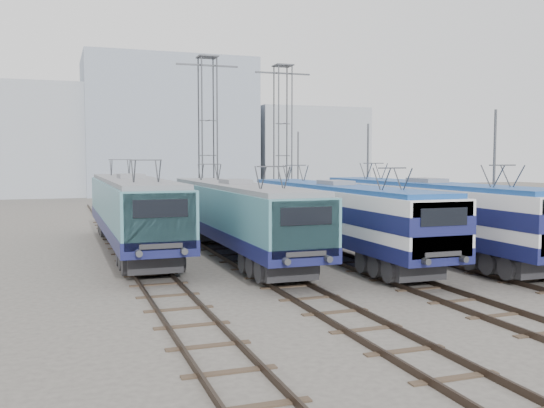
{
  "coord_description": "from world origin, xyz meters",
  "views": [
    {
      "loc": [
        -10.26,
        -20.74,
        4.77
      ],
      "look_at": [
        -0.43,
        7.0,
        2.56
      ],
      "focal_mm": 40.0,
      "sensor_mm": 36.0,
      "label": 1
    }
  ],
  "objects_px": {
    "catenary_tower_east": "(283,135)",
    "mast_rear": "(298,174)",
    "locomotive_center_right": "(337,212)",
    "locomotive_center_left": "(237,213)",
    "locomotive_far_left": "(132,207)",
    "catenary_tower_west": "(208,132)",
    "mast_mid": "(368,178)",
    "locomotive_far_right": "(428,210)",
    "safety_cone": "(522,254)",
    "mast_front": "(494,186)"
  },
  "relations": [
    {
      "from": "catenary_tower_east",
      "to": "mast_rear",
      "type": "distance_m",
      "value": 4.28
    },
    {
      "from": "locomotive_center_right",
      "to": "catenary_tower_east",
      "type": "distance_m",
      "value": 19.69
    },
    {
      "from": "mast_rear",
      "to": "locomotive_center_left",
      "type": "bearing_deg",
      "value": -119.58
    },
    {
      "from": "locomotive_far_left",
      "to": "catenary_tower_west",
      "type": "xyz_separation_m",
      "value": [
        6.75,
        11.6,
        4.34
      ]
    },
    {
      "from": "locomotive_center_right",
      "to": "catenary_tower_west",
      "type": "height_order",
      "value": "catenary_tower_west"
    },
    {
      "from": "catenary_tower_east",
      "to": "mast_mid",
      "type": "bearing_deg",
      "value": -78.14
    },
    {
      "from": "locomotive_far_right",
      "to": "safety_cone",
      "type": "xyz_separation_m",
      "value": [
        2.25,
        -3.88,
        -1.69
      ]
    },
    {
      "from": "locomotive_center_left",
      "to": "mast_rear",
      "type": "bearing_deg",
      "value": 60.42
    },
    {
      "from": "locomotive_far_right",
      "to": "catenary_tower_east",
      "type": "bearing_deg",
      "value": 90.73
    },
    {
      "from": "safety_cone",
      "to": "catenary_tower_east",
      "type": "bearing_deg",
      "value": 96.08
    },
    {
      "from": "catenary_tower_west",
      "to": "mast_front",
      "type": "xyz_separation_m",
      "value": [
        8.6,
        -20.0,
        -3.14
      ]
    },
    {
      "from": "catenary_tower_east",
      "to": "safety_cone",
      "type": "xyz_separation_m",
      "value": [
        2.5,
        -23.46,
        -6.07
      ]
    },
    {
      "from": "locomotive_center_right",
      "to": "mast_mid",
      "type": "relative_size",
      "value": 2.47
    },
    {
      "from": "locomotive_far_left",
      "to": "catenary_tower_east",
      "type": "bearing_deg",
      "value": 45.75
    },
    {
      "from": "locomotive_far_left",
      "to": "locomotive_far_right",
      "type": "bearing_deg",
      "value": -23.9
    },
    {
      "from": "catenary_tower_west",
      "to": "mast_mid",
      "type": "height_order",
      "value": "catenary_tower_west"
    },
    {
      "from": "mast_mid",
      "to": "locomotive_far_left",
      "type": "bearing_deg",
      "value": -166.79
    },
    {
      "from": "locomotive_far_left",
      "to": "mast_front",
      "type": "height_order",
      "value": "mast_front"
    },
    {
      "from": "locomotive_center_right",
      "to": "locomotive_far_left",
      "type": "bearing_deg",
      "value": 150.45
    },
    {
      "from": "locomotive_center_left",
      "to": "mast_rear",
      "type": "height_order",
      "value": "mast_rear"
    },
    {
      "from": "catenary_tower_west",
      "to": "mast_front",
      "type": "height_order",
      "value": "catenary_tower_west"
    },
    {
      "from": "locomotive_center_left",
      "to": "catenary_tower_west",
      "type": "height_order",
      "value": "catenary_tower_west"
    },
    {
      "from": "mast_mid",
      "to": "catenary_tower_west",
      "type": "bearing_deg",
      "value": 137.07
    },
    {
      "from": "safety_cone",
      "to": "locomotive_center_right",
      "type": "bearing_deg",
      "value": 144.83
    },
    {
      "from": "locomotive_far_right",
      "to": "locomotive_far_left",
      "type": "bearing_deg",
      "value": 156.1
    },
    {
      "from": "mast_front",
      "to": "safety_cone",
      "type": "xyz_separation_m",
      "value": [
        0.4,
        -1.46,
        -2.93
      ]
    },
    {
      "from": "locomotive_center_right",
      "to": "mast_mid",
      "type": "xyz_separation_m",
      "value": [
        6.35,
        8.7,
        1.29
      ]
    },
    {
      "from": "locomotive_center_right",
      "to": "locomotive_far_right",
      "type": "relative_size",
      "value": 0.98
    },
    {
      "from": "catenary_tower_east",
      "to": "mast_front",
      "type": "bearing_deg",
      "value": -84.55
    },
    {
      "from": "locomotive_center_right",
      "to": "mast_front",
      "type": "bearing_deg",
      "value": -27.43
    },
    {
      "from": "mast_front",
      "to": "mast_mid",
      "type": "distance_m",
      "value": 12.0
    },
    {
      "from": "mast_front",
      "to": "mast_mid",
      "type": "xyz_separation_m",
      "value": [
        0.0,
        12.0,
        0.0
      ]
    },
    {
      "from": "locomotive_far_left",
      "to": "mast_rear",
      "type": "bearing_deg",
      "value": 45.47
    },
    {
      "from": "locomotive_center_left",
      "to": "mast_mid",
      "type": "height_order",
      "value": "mast_mid"
    },
    {
      "from": "locomotive_center_right",
      "to": "safety_cone",
      "type": "distance_m",
      "value": 8.42
    },
    {
      "from": "locomotive_center_right",
      "to": "mast_mid",
      "type": "distance_m",
      "value": 10.85
    },
    {
      "from": "locomotive_far_right",
      "to": "safety_cone",
      "type": "bearing_deg",
      "value": -59.86
    },
    {
      "from": "safety_cone",
      "to": "locomotive_center_left",
      "type": "bearing_deg",
      "value": 150.57
    },
    {
      "from": "locomotive_far_right",
      "to": "mast_rear",
      "type": "relative_size",
      "value": 2.53
    },
    {
      "from": "mast_mid",
      "to": "mast_rear",
      "type": "height_order",
      "value": "same"
    },
    {
      "from": "mast_mid",
      "to": "locomotive_center_right",
      "type": "bearing_deg",
      "value": -126.11
    },
    {
      "from": "locomotive_far_left",
      "to": "catenary_tower_east",
      "type": "distance_m",
      "value": 19.48
    },
    {
      "from": "catenary_tower_west",
      "to": "safety_cone",
      "type": "bearing_deg",
      "value": -67.25
    },
    {
      "from": "locomotive_far_right",
      "to": "catenary_tower_east",
      "type": "relative_size",
      "value": 1.48
    },
    {
      "from": "locomotive_far_right",
      "to": "mast_rear",
      "type": "height_order",
      "value": "mast_rear"
    },
    {
      "from": "locomotive_center_left",
      "to": "safety_cone",
      "type": "bearing_deg",
      "value": -29.43
    },
    {
      "from": "locomotive_center_right",
      "to": "catenary_tower_east",
      "type": "height_order",
      "value": "catenary_tower_east"
    },
    {
      "from": "locomotive_center_left",
      "to": "mast_front",
      "type": "bearing_deg",
      "value": -24.24
    },
    {
      "from": "catenary_tower_west",
      "to": "catenary_tower_east",
      "type": "bearing_deg",
      "value": 17.1
    },
    {
      "from": "locomotive_far_right",
      "to": "safety_cone",
      "type": "height_order",
      "value": "locomotive_far_right"
    }
  ]
}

